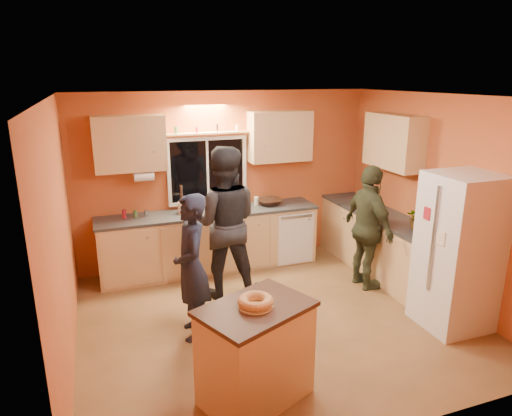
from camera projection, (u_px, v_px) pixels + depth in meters
name	position (u px, v px, depth m)	size (l,w,h in m)	color
ground	(275.00, 318.00, 5.49)	(4.50, 4.50, 0.00)	brown
room_shell	(273.00, 179.00, 5.44)	(4.54, 4.04, 2.61)	#C45932
back_counter	(234.00, 237.00, 6.90)	(4.23, 0.62, 0.90)	tan
right_counter	(390.00, 249.00, 6.44)	(0.62, 1.84, 0.90)	tan
refrigerator	(458.00, 252.00, 5.13)	(0.72, 0.70, 1.80)	silver
island	(256.00, 353.00, 4.01)	(1.13, 0.97, 0.92)	tan
bundt_pastry	(256.00, 302.00, 3.87)	(0.31, 0.31, 0.09)	tan
person_left	(192.00, 267.00, 4.93)	(0.59, 0.39, 1.63)	black
person_center	(223.00, 223.00, 5.86)	(0.96, 0.75, 1.98)	black
person_right	(368.00, 228.00, 6.09)	(0.99, 0.41, 1.70)	#2C3320
mixing_bowl	(270.00, 202.00, 6.99)	(0.37, 0.37, 0.09)	black
utensil_crock	(183.00, 208.00, 6.53)	(0.14, 0.14, 0.17)	beige
potted_plant	(417.00, 218.00, 5.87)	(0.27, 0.23, 0.30)	gray
red_box	(365.00, 204.00, 6.90)	(0.16, 0.12, 0.07)	maroon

